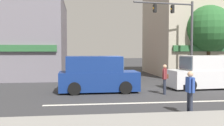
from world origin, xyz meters
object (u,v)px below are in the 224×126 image
Objects in this scene: traffic_light_mast at (181,28)px; pedestrian_mid_crossing at (165,77)px; van_approaching_near at (97,75)px; pedestrian_foreground_with_bag at (190,90)px; van_waiting_far at (206,73)px; street_tree at (209,29)px; sedan_crossing_center at (108,68)px.

pedestrian_mid_crossing is (-2.97, -5.19, -3.22)m from traffic_light_mast.
pedestrian_foreground_with_bag is (3.17, -5.73, -0.05)m from van_approaching_near.
traffic_light_mast is at bearing 95.92° from van_waiting_far.
traffic_light_mast is 1.32× the size of van_waiting_far.
pedestrian_foreground_with_bag is at bearing -61.05° from van_approaching_near.
van_waiting_far is 7.04m from van_approaching_near.
van_waiting_far is at bearing 28.23° from pedestrian_mid_crossing.
van_waiting_far is at bearing 4.63° from van_approaching_near.
van_approaching_near is (-6.67, -3.98, -3.17)m from traffic_light_mast.
van_approaching_near is 2.77× the size of pedestrian_mid_crossing.
pedestrian_foreground_with_bag and pedestrian_mid_crossing have the same top height.
van_approaching_near is (-9.77, -5.55, -3.24)m from street_tree.
sedan_crossing_center is (1.75, 9.94, -0.29)m from van_approaching_near.
van_waiting_far is (0.35, -3.41, -3.17)m from traffic_light_mast.
street_tree is 3.48m from traffic_light_mast.
pedestrian_foreground_with_bag is 1.00× the size of pedestrian_mid_crossing.
street_tree is 9.80m from sedan_crossing_center.
street_tree is at bearing 61.10° from van_waiting_far.
traffic_light_mast is 8.39m from van_approaching_near.
pedestrian_mid_crossing reaches higher than sedan_crossing_center.
sedan_crossing_center is (-8.02, 4.39, -3.54)m from street_tree.
van_waiting_far is at bearing -84.08° from traffic_light_mast.
van_waiting_far is 1.12× the size of sedan_crossing_center.
sedan_crossing_center is at bearing 80.02° from van_approaching_near.
traffic_light_mast is at bearing 70.17° from pedestrian_foreground_with_bag.
van_waiting_far is at bearing -118.90° from street_tree.
sedan_crossing_center is at bearing 129.54° from traffic_light_mast.
traffic_light_mast is at bearing 60.20° from pedestrian_mid_crossing.
traffic_light_mast reaches higher than sedan_crossing_center.
van_approaching_near is 2.77× the size of pedestrian_foreground_with_bag.
sedan_crossing_center is 2.52× the size of pedestrian_foreground_with_bag.
street_tree is 11.70m from van_approaching_near.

